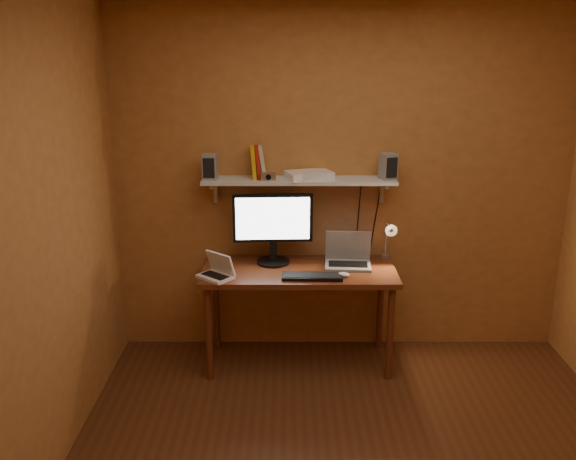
{
  "coord_description": "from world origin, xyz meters",
  "views": [
    {
      "loc": [
        -0.4,
        -2.85,
        2.31
      ],
      "look_at": [
        -0.41,
        1.18,
        1.08
      ],
      "focal_mm": 38.0,
      "sensor_mm": 36.0,
      "label": 1
    }
  ],
  "objects_px": {
    "desk_lamp": "(389,236)",
    "laptop": "(348,256)",
    "wall_shelf": "(299,181)",
    "keyboard": "(312,277)",
    "netbook": "(218,270)",
    "speaker_left": "(210,167)",
    "monitor": "(273,225)",
    "speaker_right": "(388,166)",
    "mouse": "(343,275)",
    "desk": "(299,280)",
    "shelf_camera": "(268,177)",
    "router": "(309,175)"
  },
  "relations": [
    {
      "from": "desk_lamp",
      "to": "laptop",
      "type": "bearing_deg",
      "value": -172.91
    },
    {
      "from": "wall_shelf",
      "to": "keyboard",
      "type": "bearing_deg",
      "value": -76.51
    },
    {
      "from": "wall_shelf",
      "to": "netbook",
      "type": "xyz_separation_m",
      "value": [
        -0.57,
        -0.35,
        -0.56
      ]
    },
    {
      "from": "speaker_left",
      "to": "netbook",
      "type": "bearing_deg",
      "value": -75.56
    },
    {
      "from": "keyboard",
      "to": "monitor",
      "type": "bearing_deg",
      "value": 134.64
    },
    {
      "from": "laptop",
      "to": "netbook",
      "type": "height_order",
      "value": "laptop"
    },
    {
      "from": "monitor",
      "to": "speaker_right",
      "type": "bearing_deg",
      "value": 0.81
    },
    {
      "from": "mouse",
      "to": "speaker_right",
      "type": "height_order",
      "value": "speaker_right"
    },
    {
      "from": "keyboard",
      "to": "wall_shelf",
      "type": "bearing_deg",
      "value": 105.99
    },
    {
      "from": "netbook",
      "to": "desk_lamp",
      "type": "distance_m",
      "value": 1.27
    },
    {
      "from": "speaker_left",
      "to": "laptop",
      "type": "bearing_deg",
      "value": -2.26
    },
    {
      "from": "monitor",
      "to": "speaker_right",
      "type": "xyz_separation_m",
      "value": [
        0.83,
        0.05,
        0.42
      ]
    },
    {
      "from": "wall_shelf",
      "to": "monitor",
      "type": "bearing_deg",
      "value": -161.53
    },
    {
      "from": "netbook",
      "to": "speaker_left",
      "type": "xyz_separation_m",
      "value": [
        -0.07,
        0.34,
        0.67
      ]
    },
    {
      "from": "wall_shelf",
      "to": "desk_lamp",
      "type": "relative_size",
      "value": 3.73
    },
    {
      "from": "keyboard",
      "to": "speaker_right",
      "type": "height_order",
      "value": "speaker_right"
    },
    {
      "from": "laptop",
      "to": "keyboard",
      "type": "distance_m",
      "value": 0.39
    },
    {
      "from": "wall_shelf",
      "to": "speaker_right",
      "type": "bearing_deg",
      "value": -1.32
    },
    {
      "from": "desk",
      "to": "keyboard",
      "type": "bearing_deg",
      "value": -63.4
    },
    {
      "from": "shelf_camera",
      "to": "speaker_right",
      "type": "bearing_deg",
      "value": 4.34
    },
    {
      "from": "netbook",
      "to": "shelf_camera",
      "type": "xyz_separation_m",
      "value": [
        0.35,
        0.27,
        0.61
      ]
    },
    {
      "from": "wall_shelf",
      "to": "speaker_left",
      "type": "relative_size",
      "value": 7.66
    },
    {
      "from": "shelf_camera",
      "to": "keyboard",
      "type": "bearing_deg",
      "value": -43.38
    },
    {
      "from": "speaker_left",
      "to": "monitor",
      "type": "bearing_deg",
      "value": -3.09
    },
    {
      "from": "desk",
      "to": "wall_shelf",
      "type": "distance_m",
      "value": 0.72
    },
    {
      "from": "laptop",
      "to": "router",
      "type": "xyz_separation_m",
      "value": [
        -0.29,
        0.11,
        0.58
      ]
    },
    {
      "from": "desk_lamp",
      "to": "speaker_right",
      "type": "distance_m",
      "value": 0.51
    },
    {
      "from": "netbook",
      "to": "keyboard",
      "type": "xyz_separation_m",
      "value": [
        0.66,
        -0.02,
        -0.04
      ]
    },
    {
      "from": "laptop",
      "to": "mouse",
      "type": "distance_m",
      "value": 0.25
    },
    {
      "from": "wall_shelf",
      "to": "desk",
      "type": "bearing_deg",
      "value": -90.0
    },
    {
      "from": "keyboard",
      "to": "desk_lamp",
      "type": "bearing_deg",
      "value": 30.58
    },
    {
      "from": "netbook",
      "to": "desk_lamp",
      "type": "relative_size",
      "value": 0.77
    },
    {
      "from": "mouse",
      "to": "laptop",
      "type": "bearing_deg",
      "value": 84.51
    },
    {
      "from": "laptop",
      "to": "shelf_camera",
      "type": "relative_size",
      "value": 3.16
    },
    {
      "from": "mouse",
      "to": "desk_lamp",
      "type": "height_order",
      "value": "desk_lamp"
    },
    {
      "from": "netbook",
      "to": "shelf_camera",
      "type": "distance_m",
      "value": 0.75
    },
    {
      "from": "shelf_camera",
      "to": "wall_shelf",
      "type": "bearing_deg",
      "value": 19.99
    },
    {
      "from": "netbook",
      "to": "speaker_right",
      "type": "bearing_deg",
      "value": 55.47
    },
    {
      "from": "speaker_right",
      "to": "desk",
      "type": "bearing_deg",
      "value": 176.61
    },
    {
      "from": "laptop",
      "to": "netbook",
      "type": "relative_size",
      "value": 1.2
    },
    {
      "from": "wall_shelf",
      "to": "shelf_camera",
      "type": "xyz_separation_m",
      "value": [
        -0.22,
        -0.08,
        0.05
      ]
    },
    {
      "from": "laptop",
      "to": "netbook",
      "type": "xyz_separation_m",
      "value": [
        -0.93,
        -0.25,
        -0.02
      ]
    },
    {
      "from": "desk",
      "to": "mouse",
      "type": "xyz_separation_m",
      "value": [
        0.31,
        -0.15,
        0.1
      ]
    },
    {
      "from": "wall_shelf",
      "to": "monitor",
      "type": "distance_m",
      "value": 0.37
    },
    {
      "from": "desk",
      "to": "keyboard",
      "type": "xyz_separation_m",
      "value": [
        0.09,
        -0.18,
        0.1
      ]
    },
    {
      "from": "wall_shelf",
      "to": "mouse",
      "type": "bearing_deg",
      "value": -48.46
    },
    {
      "from": "netbook",
      "to": "router",
      "type": "bearing_deg",
      "value": 68.94
    },
    {
      "from": "keyboard",
      "to": "desk_lamp",
      "type": "relative_size",
      "value": 1.12
    },
    {
      "from": "mouse",
      "to": "shelf_camera",
      "type": "bearing_deg",
      "value": 160.28
    },
    {
      "from": "monitor",
      "to": "speaker_left",
      "type": "relative_size",
      "value": 3.19
    }
  ]
}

